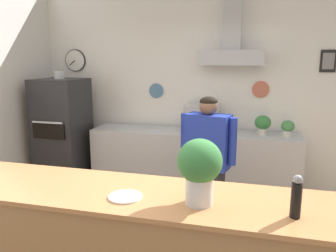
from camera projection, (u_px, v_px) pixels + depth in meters
back_wall_assembly at (208, 80)px, 4.68m from camera, size 5.19×2.83×3.10m
back_prep_counter at (193, 164)px, 4.72m from camera, size 2.89×0.57×0.94m
pizza_oven at (63, 135)px, 4.88m from camera, size 0.64×0.71×1.76m
shop_worker at (207, 168)px, 3.39m from camera, size 0.58×0.32×1.58m
espresso_machine at (203, 119)px, 4.53m from camera, size 0.44×0.57×0.39m
potted_sage at (288, 128)px, 4.28m from camera, size 0.17×0.17×0.22m
potted_rosemary at (263, 124)px, 4.37m from camera, size 0.21×0.21×0.27m
basil_vase at (200, 169)px, 1.93m from camera, size 0.26×0.26×0.40m
condiment_plate at (125, 197)px, 2.06m from camera, size 0.21×0.21×0.01m
pepper_grinder at (296, 197)px, 1.78m from camera, size 0.06×0.06×0.24m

